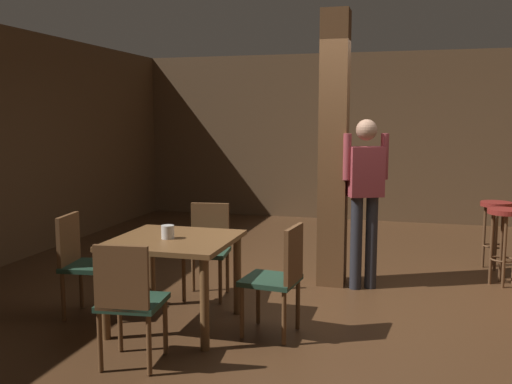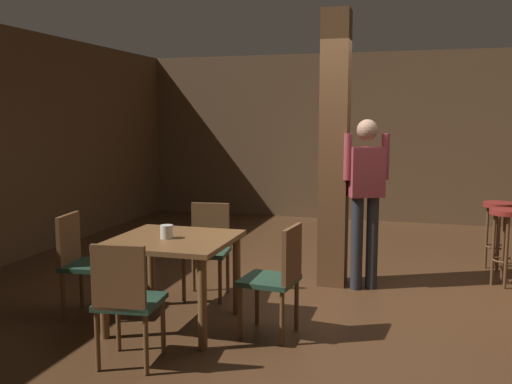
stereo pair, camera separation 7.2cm
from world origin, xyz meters
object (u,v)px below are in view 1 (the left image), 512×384
chair_south (129,298)px  bar_stool_near (504,229)px  napkin_cup (168,232)px  bar_stool_mid (495,219)px  standing_person (365,191)px  dining_table (175,252)px  chair_north (208,245)px  chair_west (82,259)px  chair_east (280,274)px

chair_south → bar_stool_near: size_ratio=1.11×
chair_south → napkin_cup: bearing=94.3°
bar_stool_mid → standing_person: bearing=-139.5°
dining_table → chair_north: chair_north is taller
chair_south → bar_stool_mid: size_ratio=1.15×
chair_north → bar_stool_mid: 3.38m
standing_person → bar_stool_mid: bearing=40.5°
napkin_cup → bar_stool_mid: 3.95m
chair_west → napkin_cup: bearing=-3.6°
chair_south → chair_east: 1.22m
dining_table → bar_stool_near: 3.45m
chair_south → bar_stool_mid: 4.50m
standing_person → chair_north: bearing=-156.3°
dining_table → bar_stool_near: bar_stool_near is taller
chair_west → bar_stool_mid: 4.57m
chair_west → chair_south: bearing=-43.5°
chair_south → bar_stool_near: (2.80, 2.83, 0.09)m
chair_west → bar_stool_mid: chair_west is taller
dining_table → chair_east: size_ratio=1.09×
chair_south → standing_person: (1.41, 2.33, 0.50)m
bar_stool_near → bar_stool_mid: bar_stool_near is taller
dining_table → chair_north: (-0.02, 0.85, -0.12)m
chair_north → bar_stool_mid: (2.85, 1.83, 0.07)m
chair_east → standing_person: standing_person is taller
chair_south → standing_person: 2.76m
bar_stool_near → chair_south: bearing=-134.7°
dining_table → chair_west: (-0.88, 0.01, -0.12)m
chair_north → chair_south: 1.69m
chair_north → chair_south: size_ratio=1.00×
standing_person → chair_south: bearing=-121.2°
chair_north → chair_south: (0.04, -1.69, 0.00)m
bar_stool_mid → chair_south: bearing=-128.6°
standing_person → bar_stool_near: 1.53m
chair_north → napkin_cup: (-0.02, -0.88, 0.30)m
chair_south → chair_west: bearing=136.5°
dining_table → chair_east: (0.89, 0.01, -0.12)m
standing_person → bar_stool_near: (1.39, 0.50, -0.41)m
dining_table → standing_person: standing_person is taller
standing_person → dining_table: bearing=-134.0°
chair_north → standing_person: 1.66m
chair_east → bar_stool_near: bearing=45.8°
chair_east → napkin_cup: chair_east is taller
dining_table → chair_north: size_ratio=1.09×
chair_west → bar_stool_near: (3.70, 1.97, 0.09)m
dining_table → chair_east: bearing=0.3°
chair_north → chair_east: (0.91, -0.84, 0.00)m
dining_table → chair_north: 0.86m
chair_north → napkin_cup: bearing=-91.3°
chair_west → standing_person: standing_person is taller
dining_table → chair_north: bearing=91.3°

